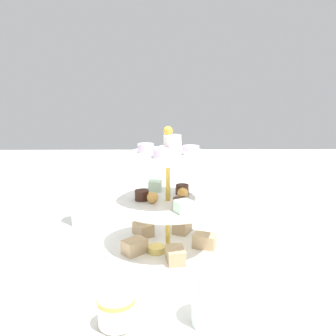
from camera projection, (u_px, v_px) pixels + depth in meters
ground_plane at (168, 249)px, 0.83m from camera, size 2.40×2.40×0.00m
tiered_serving_stand at (168, 213)px, 0.81m from camera, size 0.28×0.28×0.27m
water_glass_tall_right at (84, 200)px, 0.96m from camera, size 0.07×0.07×0.13m
water_glass_short_left at (212, 299)px, 0.57m from camera, size 0.06×0.06×0.08m
teacup_with_saucer at (116, 313)px, 0.56m from camera, size 0.09×0.09×0.05m
butter_knife_left at (214, 206)px, 1.10m from camera, size 0.11×0.14×0.00m
butter_knife_right at (16, 284)px, 0.68m from camera, size 0.17×0.07×0.00m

